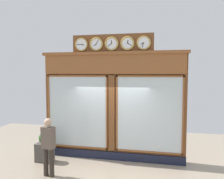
% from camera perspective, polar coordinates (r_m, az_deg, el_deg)
% --- Properties ---
extents(shop_facade, '(4.95, 0.42, 4.25)m').
position_cam_1_polar(shop_facade, '(7.72, 0.19, -3.76)').
color(shop_facade, brown).
rests_on(shop_facade, ground_plane).
extents(pedestrian, '(0.39, 0.28, 1.69)m').
position_cam_1_polar(pedestrian, '(6.86, -15.83, -13.26)').
color(pedestrian, '#312A24').
rests_on(pedestrian, ground_plane).
extents(planter_box, '(0.56, 0.36, 0.62)m').
position_cam_1_polar(planter_box, '(8.16, -16.71, -15.01)').
color(planter_box, '#4C4742').
rests_on(planter_box, ground_plane).
extents(planter_shrub, '(0.36, 0.36, 0.36)m').
position_cam_1_polar(planter_shrub, '(8.01, -16.79, -11.69)').
color(planter_shrub, '#285623').
rests_on(planter_shrub, planter_box).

